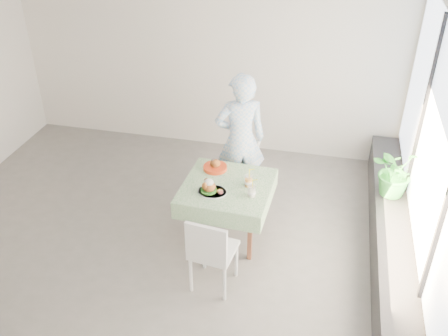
% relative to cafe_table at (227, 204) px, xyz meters
% --- Properties ---
extents(floor, '(6.00, 6.00, 0.00)m').
position_rel_cafe_table_xyz_m(floor, '(-0.83, -0.25, -0.46)').
color(floor, '#5E5B59').
rests_on(floor, ground).
extents(ceiling, '(6.00, 6.00, 0.00)m').
position_rel_cafe_table_xyz_m(ceiling, '(-0.83, -0.25, 2.34)').
color(ceiling, white).
rests_on(ceiling, ground).
extents(wall_back, '(6.00, 0.02, 2.80)m').
position_rel_cafe_table_xyz_m(wall_back, '(-0.83, 2.25, 0.94)').
color(wall_back, silver).
rests_on(wall_back, ground).
extents(wall_front, '(6.00, 0.02, 2.80)m').
position_rel_cafe_table_xyz_m(wall_front, '(-0.83, -2.75, 0.94)').
color(wall_front, silver).
rests_on(wall_front, ground).
extents(wall_right, '(0.02, 5.00, 2.80)m').
position_rel_cafe_table_xyz_m(wall_right, '(2.17, -0.25, 0.94)').
color(wall_right, silver).
rests_on(wall_right, ground).
extents(window_pane, '(0.01, 4.80, 2.18)m').
position_rel_cafe_table_xyz_m(window_pane, '(2.14, -0.25, 1.19)').
color(window_pane, '#D1E0F9').
rests_on(window_pane, ground).
extents(window_ledge, '(0.40, 4.80, 0.50)m').
position_rel_cafe_table_xyz_m(window_ledge, '(1.97, -0.25, -0.21)').
color(window_ledge, black).
rests_on(window_ledge, ground).
extents(cafe_table, '(1.08, 1.08, 0.74)m').
position_rel_cafe_table_xyz_m(cafe_table, '(0.00, 0.00, 0.00)').
color(cafe_table, brown).
rests_on(cafe_table, ground).
extents(chair_far, '(0.48, 0.48, 0.88)m').
position_rel_cafe_table_xyz_m(chair_far, '(-0.01, 0.77, -0.19)').
color(chair_far, white).
rests_on(chair_far, ground).
extents(chair_near, '(0.50, 0.50, 0.96)m').
position_rel_cafe_table_xyz_m(chair_near, '(0.05, -0.90, -0.16)').
color(chair_near, white).
rests_on(chair_near, ground).
extents(diner, '(0.79, 0.66, 1.85)m').
position_rel_cafe_table_xyz_m(diner, '(-0.01, 0.81, 0.46)').
color(diner, '#98C7F4').
rests_on(diner, ground).
extents(main_dish, '(0.35, 0.35, 0.18)m').
position_rel_cafe_table_xyz_m(main_dish, '(-0.15, -0.20, 0.34)').
color(main_dish, white).
rests_on(main_dish, cafe_table).
extents(juice_cup_orange, '(0.10, 0.10, 0.29)m').
position_rel_cafe_table_xyz_m(juice_cup_orange, '(0.25, 0.03, 0.35)').
color(juice_cup_orange, white).
rests_on(juice_cup_orange, cafe_table).
extents(juice_cup_lemonade, '(0.10, 0.10, 0.28)m').
position_rel_cafe_table_xyz_m(juice_cup_lemonade, '(0.33, -0.16, 0.35)').
color(juice_cup_lemonade, white).
rests_on(juice_cup_lemonade, cafe_table).
extents(second_dish, '(0.30, 0.30, 0.14)m').
position_rel_cafe_table_xyz_m(second_dish, '(-0.22, 0.31, 0.32)').
color(second_dish, '#B73312').
rests_on(second_dish, cafe_table).
extents(potted_plant, '(0.77, 0.77, 0.65)m').
position_rel_cafe_table_xyz_m(potted_plant, '(1.96, 0.64, 0.36)').
color(potted_plant, '#2C8636').
rests_on(potted_plant, window_ledge).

